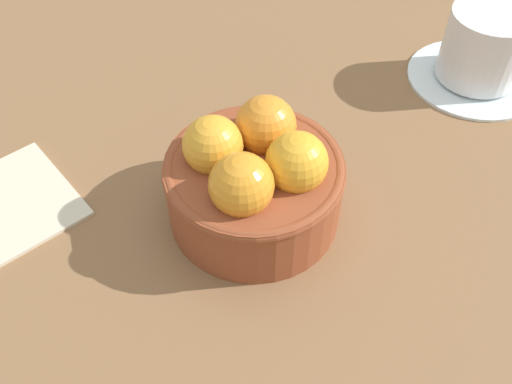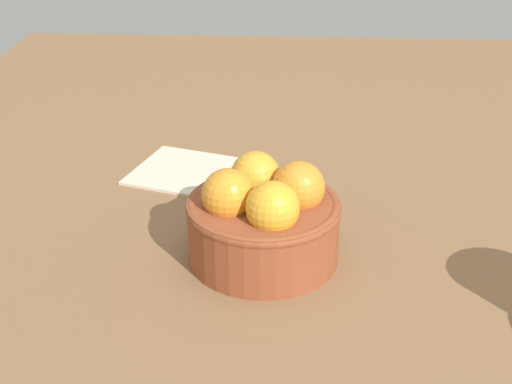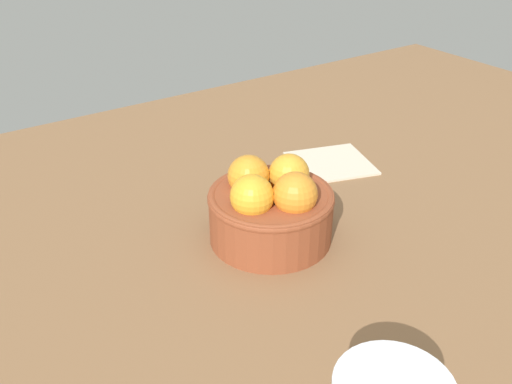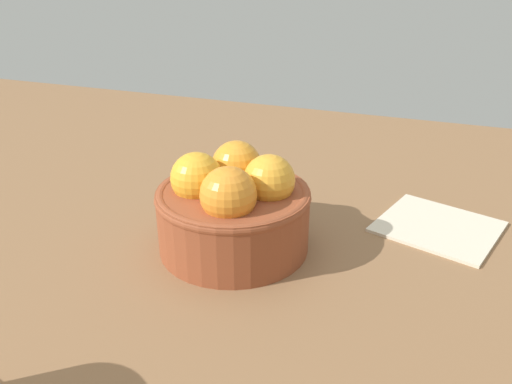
% 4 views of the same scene
% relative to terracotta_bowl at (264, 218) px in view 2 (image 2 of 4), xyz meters
% --- Properties ---
extents(ground_plane, '(1.48, 0.92, 0.04)m').
position_rel_terracotta_bowl_xyz_m(ground_plane, '(-0.00, -0.00, -0.06)').
color(ground_plane, brown).
extents(terracotta_bowl, '(0.13, 0.13, 0.09)m').
position_rel_terracotta_bowl_xyz_m(terracotta_bowl, '(0.00, 0.00, 0.00)').
color(terracotta_bowl, brown).
rests_on(terracotta_bowl, ground_plane).
extents(folded_napkin, '(0.13, 0.12, 0.01)m').
position_rel_terracotta_bowl_xyz_m(folded_napkin, '(-0.17, -0.10, -0.04)').
color(folded_napkin, beige).
rests_on(folded_napkin, ground_plane).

